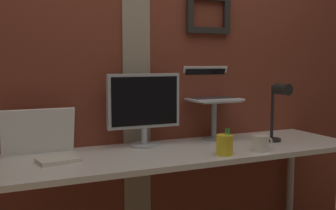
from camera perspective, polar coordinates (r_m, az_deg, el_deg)
brick_wall_back at (r=2.62m, az=-0.88°, el=7.32°), size 3.04×0.16×2.56m
desk at (r=2.32m, az=1.02°, el=-8.05°), size 2.25×0.62×0.72m
monitor at (r=2.39m, az=-3.41°, el=0.09°), size 0.45×0.18×0.43m
laptop_stand at (r=2.61m, az=6.53°, el=-1.18°), size 0.28×0.22×0.26m
laptop at (r=2.66m, az=5.77°, el=2.10°), size 0.33×0.29×0.22m
whiteboard_panel at (r=2.30m, az=-17.87°, el=-3.59°), size 0.38×0.08×0.25m
desk_lamp at (r=2.58m, az=15.28°, el=-0.12°), size 0.12×0.20×0.37m
pen_cup at (r=2.21m, az=8.00°, el=-5.59°), size 0.09×0.09×0.15m
coffee_mug at (r=2.34m, az=12.95°, el=-5.28°), size 0.13×0.09×0.09m
paper_clutter_stack at (r=2.11m, az=-15.25°, el=-7.51°), size 0.22×0.17×0.02m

